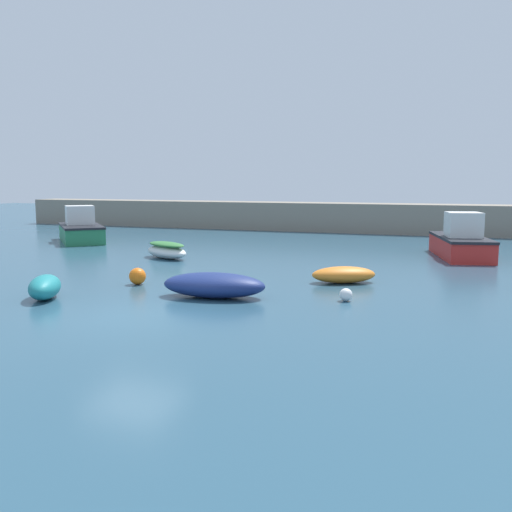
# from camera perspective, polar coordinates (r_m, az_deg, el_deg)

# --- Properties ---
(ground_plane) EXTENTS (120.00, 120.00, 0.20)m
(ground_plane) POSITION_cam_1_polar(r_m,az_deg,el_deg) (15.72, -12.22, -6.30)
(ground_plane) COLOR #284C60
(harbor_breakwater) EXTENTS (51.42, 2.62, 2.02)m
(harbor_breakwater) POSITION_cam_1_polar(r_m,az_deg,el_deg) (41.02, 8.45, 3.85)
(harbor_breakwater) COLOR gray
(harbor_breakwater) RESTS_ON ground_plane
(rowboat_white_midwater) EXTENTS (3.42, 1.88, 0.78)m
(rowboat_white_midwater) POSITION_cam_1_polar(r_m,az_deg,el_deg) (17.80, -4.23, -2.92)
(rowboat_white_midwater) COLOR navy
(rowboat_white_midwater) RESTS_ON ground_plane
(cabin_cruiser_white) EXTENTS (3.17, 5.68, 2.15)m
(cabin_cruiser_white) POSITION_cam_1_polar(r_m,az_deg,el_deg) (28.59, 19.82, 1.31)
(cabin_cruiser_white) COLOR red
(cabin_cruiser_white) RESTS_ON ground_plane
(rowboat_with_red_cover) EXTENTS (2.94, 2.26, 0.77)m
(rowboat_with_red_cover) POSITION_cam_1_polar(r_m,az_deg,el_deg) (26.94, -8.93, 0.59)
(rowboat_with_red_cover) COLOR white
(rowboat_with_red_cover) RESTS_ON ground_plane
(fishing_dinghy_green) EXTENTS (2.53, 1.99, 0.59)m
(fishing_dinghy_green) POSITION_cam_1_polar(r_m,az_deg,el_deg) (20.50, 8.76, -1.86)
(fishing_dinghy_green) COLOR orange
(fishing_dinghy_green) RESTS_ON ground_plane
(motorboat_with_cabin) EXTENTS (5.09, 5.26, 2.12)m
(motorboat_with_cabin) POSITION_cam_1_polar(r_m,az_deg,el_deg) (35.43, -17.11, 2.53)
(motorboat_with_cabin) COLOR #287A4C
(motorboat_with_cabin) RESTS_ON ground_plane
(dinghy_near_pier) EXTENTS (1.74, 2.15, 0.73)m
(dinghy_near_pier) POSITION_cam_1_polar(r_m,az_deg,el_deg) (18.71, -20.37, -2.93)
(dinghy_near_pier) COLOR teal
(dinghy_near_pier) RESTS_ON ground_plane
(mooring_buoy_white) EXTENTS (0.39, 0.39, 0.39)m
(mooring_buoy_white) POSITION_cam_1_polar(r_m,az_deg,el_deg) (17.45, 8.98, -3.84)
(mooring_buoy_white) COLOR white
(mooring_buoy_white) RESTS_ON ground_plane
(mooring_buoy_orange) EXTENTS (0.59, 0.59, 0.59)m
(mooring_buoy_orange) POSITION_cam_1_polar(r_m,az_deg,el_deg) (20.37, -11.77, -1.99)
(mooring_buoy_orange) COLOR orange
(mooring_buoy_orange) RESTS_ON ground_plane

